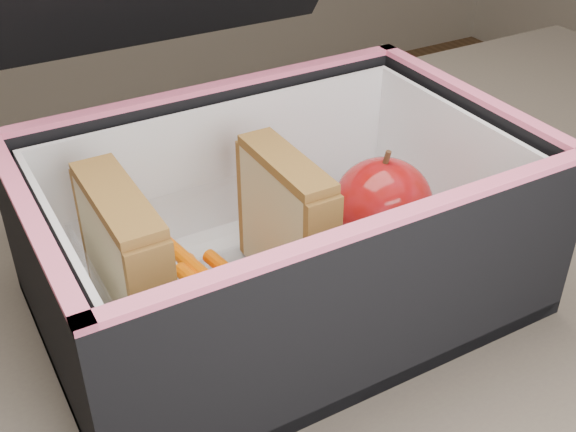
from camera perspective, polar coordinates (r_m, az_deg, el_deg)
name	(u,v)px	position (r m, az deg, el deg)	size (l,w,h in m)	color
kitchen_table	(376,413)	(0.58, 6.93, -15.16)	(1.20, 0.80, 0.75)	brown
lunch_bag	(278,214)	(0.50, -0.77, 0.13)	(0.33, 0.35, 0.30)	black
plastic_tub	(213,272)	(0.49, -5.98, -4.39)	(0.16, 0.11, 0.07)	white
sandwich_left	(127,268)	(0.46, -12.61, -4.06)	(0.03, 0.10, 0.11)	#CFB98A
sandwich_right	(286,223)	(0.49, -0.15, -0.55)	(0.03, 0.09, 0.10)	#CFB98A
carrot_sticks	(215,288)	(0.49, -5.79, -5.70)	(0.05, 0.13, 0.03)	#E36500
paper_napkin	(383,242)	(0.56, 7.53, -2.03)	(0.08, 0.08, 0.01)	white
red_apple	(383,203)	(0.54, 7.51, 1.02)	(0.09, 0.09, 0.08)	#920A00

